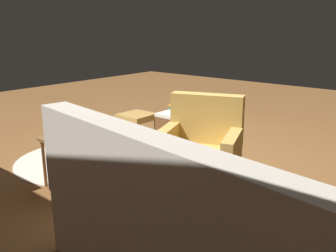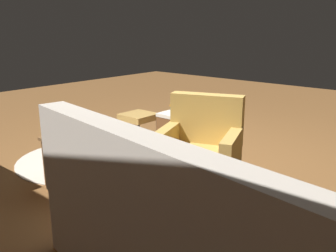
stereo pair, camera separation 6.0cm
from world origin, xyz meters
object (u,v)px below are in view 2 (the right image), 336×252
at_px(armchair, 199,155).
at_px(yellow_mug, 184,100).
at_px(laptop_desk, 76,144).
at_px(book_stack_hamper, 183,109).
at_px(tv_remote, 180,109).
at_px(pet_bowl_teal, 74,123).
at_px(pet_bowl_steel, 88,128).
at_px(couch, 188,246).
at_px(laptop, 71,134).
at_px(ottoman, 139,117).
at_px(wicker_hamper, 182,132).

height_order(armchair, yellow_mug, armchair).
xyz_separation_m(laptop_desk, book_stack_hamper, (-0.12, -1.42, 0.11)).
distance_m(tv_remote, pet_bowl_teal, 2.01).
xyz_separation_m(yellow_mug, tv_remote, (0.09, -0.05, -0.13)).
bearing_deg(laptop_desk, book_stack_hamper, -94.86).
height_order(book_stack_hamper, pet_bowl_steel, book_stack_hamper).
bearing_deg(couch, laptop, -15.15).
bearing_deg(book_stack_hamper, ottoman, 1.61).
relative_size(couch, yellow_mug, 20.02).
xyz_separation_m(tv_remote, pet_bowl_steel, (1.56, 0.22, -0.47)).
distance_m(couch, laptop_desk, 1.75).
xyz_separation_m(armchair, laptop_desk, (0.94, 0.62, 0.06)).
xyz_separation_m(book_stack_hamper, tv_remote, (0.10, -0.08, -0.04)).
bearing_deg(couch, book_stack_hamper, -50.83).
bearing_deg(wicker_hamper, ottoman, 1.38).
relative_size(yellow_mug, pet_bowl_steel, 0.50).
bearing_deg(book_stack_hamper, pet_bowl_steel, 4.81).
bearing_deg(ottoman, wicker_hamper, -178.62).
height_order(wicker_hamper, ottoman, wicker_hamper).
bearing_deg(armchair, laptop_desk, 33.46).
distance_m(couch, yellow_mug, 2.51).
height_order(tv_remote, ottoman, tv_remote).
distance_m(wicker_hamper, pet_bowl_steel, 1.68).
bearing_deg(pet_bowl_teal, tv_remote, -174.57).
xyz_separation_m(book_stack_hamper, yellow_mug, (0.01, -0.03, 0.10)).
bearing_deg(ottoman, laptop_desk, 113.29).
relative_size(couch, ottoman, 5.00).
bearing_deg(yellow_mug, pet_bowl_teal, 3.89).
bearing_deg(wicker_hamper, yellow_mug, -78.75).
bearing_deg(ottoman, couch, 140.30).
bearing_deg(laptop_desk, couch, 163.50).
bearing_deg(tv_remote, yellow_mug, 150.40).
relative_size(couch, book_stack_hamper, 7.21).
height_order(laptop, yellow_mug, laptop).
distance_m(laptop, wicker_hamper, 1.49).
relative_size(laptop_desk, pet_bowl_steel, 2.80).
height_order(laptop, book_stack_hamper, laptop).
bearing_deg(book_stack_hamper, armchair, 135.88).
bearing_deg(yellow_mug, pet_bowl_steel, 5.90).
height_order(couch, ottoman, couch).
bearing_deg(laptop_desk, tv_remote, -90.79).
xyz_separation_m(couch, pet_bowl_teal, (3.60, -1.81, -0.31)).
xyz_separation_m(ottoman, pet_bowl_teal, (1.32, 0.09, -0.29)).
height_order(tv_remote, pet_bowl_steel, tv_remote).
distance_m(laptop, pet_bowl_teal, 2.40).
bearing_deg(laptop_desk, wicker_hamper, -94.87).
relative_size(wicker_hamper, yellow_mug, 4.80).
distance_m(couch, tv_remote, 2.60).
xyz_separation_m(yellow_mug, pet_bowl_teal, (2.03, 0.14, -0.60)).
xyz_separation_m(couch, tv_remote, (1.66, -1.99, 0.16)).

